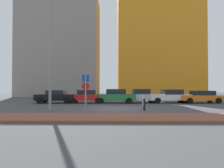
{
  "coord_description": "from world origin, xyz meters",
  "views": [
    {
      "loc": [
        -0.17,
        -16.79,
        1.68
      ],
      "look_at": [
        -0.36,
        2.25,
        2.05
      ],
      "focal_mm": 32.8,
      "sensor_mm": 36.0,
      "label": 1
    }
  ],
  "objects_px": {
    "parked_car_black": "(56,96)",
    "parking_meter": "(86,98)",
    "parking_sign_post": "(86,87)",
    "parked_car_white": "(170,96)",
    "parked_car_orange": "(201,97)",
    "street_lamp": "(50,43)",
    "parked_car_silver": "(140,96)",
    "parked_car_red": "(86,96)",
    "traffic_bollard_mid": "(144,105)",
    "traffic_bollard_near": "(143,100)",
    "parked_car_green": "(115,96)"
  },
  "relations": [
    {
      "from": "parked_car_black",
      "to": "parking_meter",
      "type": "distance_m",
      "value": 6.84
    },
    {
      "from": "parked_car_silver",
      "to": "traffic_bollard_mid",
      "type": "xyz_separation_m",
      "value": [
        -0.72,
        -7.85,
        -0.36
      ]
    },
    {
      "from": "parked_car_green",
      "to": "traffic_bollard_near",
      "type": "distance_m",
      "value": 4.49
    },
    {
      "from": "parked_car_green",
      "to": "traffic_bollard_mid",
      "type": "relative_size",
      "value": 5.2
    },
    {
      "from": "parked_car_orange",
      "to": "parking_sign_post",
      "type": "relative_size",
      "value": 1.71
    },
    {
      "from": "street_lamp",
      "to": "traffic_bollard_mid",
      "type": "bearing_deg",
      "value": 2.58
    },
    {
      "from": "parking_sign_post",
      "to": "street_lamp",
      "type": "xyz_separation_m",
      "value": [
        -2.46,
        -0.97,
        3.24
      ]
    },
    {
      "from": "parked_car_red",
      "to": "parked_car_orange",
      "type": "xyz_separation_m",
      "value": [
        12.74,
        0.03,
        -0.04
      ]
    },
    {
      "from": "parked_car_red",
      "to": "parked_car_orange",
      "type": "bearing_deg",
      "value": 0.14
    },
    {
      "from": "parked_car_orange",
      "to": "street_lamp",
      "type": "relative_size",
      "value": 0.54
    },
    {
      "from": "traffic_bollard_mid",
      "to": "parked_car_orange",
      "type": "bearing_deg",
      "value": 45.92
    },
    {
      "from": "parking_sign_post",
      "to": "parked_car_white",
      "type": "bearing_deg",
      "value": 40.43
    },
    {
      "from": "parked_car_black",
      "to": "street_lamp",
      "type": "distance_m",
      "value": 8.94
    },
    {
      "from": "parked_car_white",
      "to": "parking_sign_post",
      "type": "bearing_deg",
      "value": -139.57
    },
    {
      "from": "parked_car_black",
      "to": "street_lamp",
      "type": "height_order",
      "value": "street_lamp"
    },
    {
      "from": "parked_car_white",
      "to": "parked_car_orange",
      "type": "distance_m",
      "value": 3.37
    },
    {
      "from": "parked_car_silver",
      "to": "parked_car_black",
      "type": "bearing_deg",
      "value": -177.09
    },
    {
      "from": "parked_car_red",
      "to": "parking_sign_post",
      "type": "height_order",
      "value": "parking_sign_post"
    },
    {
      "from": "parked_car_white",
      "to": "traffic_bollard_near",
      "type": "distance_m",
      "value": 5.37
    },
    {
      "from": "parked_car_red",
      "to": "parked_car_white",
      "type": "distance_m",
      "value": 9.38
    },
    {
      "from": "parked_car_black",
      "to": "parking_meter",
      "type": "height_order",
      "value": "parked_car_black"
    },
    {
      "from": "traffic_bollard_near",
      "to": "parked_car_green",
      "type": "bearing_deg",
      "value": 124.95
    },
    {
      "from": "street_lamp",
      "to": "parked_car_black",
      "type": "bearing_deg",
      "value": 103.06
    },
    {
      "from": "parked_car_green",
      "to": "parked_car_white",
      "type": "distance_m",
      "value": 6.16
    },
    {
      "from": "parked_car_black",
      "to": "parked_car_orange",
      "type": "height_order",
      "value": "parked_car_black"
    },
    {
      "from": "street_lamp",
      "to": "traffic_bollard_mid",
      "type": "xyz_separation_m",
      "value": [
        6.93,
        0.31,
        -4.52
      ]
    },
    {
      "from": "parked_car_green",
      "to": "parked_car_orange",
      "type": "relative_size",
      "value": 0.97
    },
    {
      "from": "parked_car_black",
      "to": "parked_car_green",
      "type": "bearing_deg",
      "value": 1.84
    },
    {
      "from": "parked_car_white",
      "to": "parking_meter",
      "type": "height_order",
      "value": "parked_car_white"
    },
    {
      "from": "parked_car_silver",
      "to": "parked_car_white",
      "type": "distance_m",
      "value": 3.33
    },
    {
      "from": "parked_car_silver",
      "to": "parking_meter",
      "type": "relative_size",
      "value": 3.06
    },
    {
      "from": "parked_car_red",
      "to": "parking_meter",
      "type": "bearing_deg",
      "value": -82.6
    },
    {
      "from": "parked_car_red",
      "to": "parked_car_white",
      "type": "bearing_deg",
      "value": 1.79
    },
    {
      "from": "parked_car_silver",
      "to": "parked_car_green",
      "type": "bearing_deg",
      "value": -174.58
    },
    {
      "from": "parked_car_green",
      "to": "street_lamp",
      "type": "bearing_deg",
      "value": -121.41
    },
    {
      "from": "parked_car_green",
      "to": "street_lamp",
      "type": "relative_size",
      "value": 0.53
    },
    {
      "from": "parked_car_orange",
      "to": "traffic_bollard_mid",
      "type": "bearing_deg",
      "value": -134.08
    },
    {
      "from": "parking_meter",
      "to": "parked_car_orange",
      "type": "bearing_deg",
      "value": 25.53
    },
    {
      "from": "parked_car_red",
      "to": "parking_meter",
      "type": "distance_m",
      "value": 5.75
    },
    {
      "from": "parking_sign_post",
      "to": "parked_car_black",
      "type": "bearing_deg",
      "value": 122.32
    },
    {
      "from": "parked_car_white",
      "to": "traffic_bollard_mid",
      "type": "distance_m",
      "value": 8.89
    },
    {
      "from": "parked_car_silver",
      "to": "parking_meter",
      "type": "height_order",
      "value": "parked_car_silver"
    },
    {
      "from": "parked_car_black",
      "to": "parking_sign_post",
      "type": "distance_m",
      "value": 8.0
    },
    {
      "from": "parked_car_red",
      "to": "parked_car_silver",
      "type": "height_order",
      "value": "parked_car_silver"
    },
    {
      "from": "parked_car_red",
      "to": "parked_car_white",
      "type": "height_order",
      "value": "parked_car_white"
    },
    {
      "from": "parked_car_silver",
      "to": "traffic_bollard_near",
      "type": "height_order",
      "value": "parked_car_silver"
    },
    {
      "from": "parking_sign_post",
      "to": "parked_car_red",
      "type": "bearing_deg",
      "value": 97.14
    },
    {
      "from": "parked_car_white",
      "to": "parked_car_silver",
      "type": "bearing_deg",
      "value": -179.12
    },
    {
      "from": "parking_meter",
      "to": "parked_car_black",
      "type": "bearing_deg",
      "value": 127.02
    },
    {
      "from": "parked_car_white",
      "to": "parked_car_orange",
      "type": "xyz_separation_m",
      "value": [
        3.36,
        -0.26,
        -0.05
      ]
    }
  ]
}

